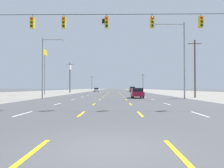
{
  "coord_description": "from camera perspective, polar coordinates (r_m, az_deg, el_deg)",
  "views": [
    {
      "loc": [
        0.25,
        -5.38,
        1.57
      ],
      "look_at": [
        -0.71,
        63.36,
        2.83
      ],
      "focal_mm": 33.27,
      "sensor_mm": 36.0,
      "label": 1
    }
  ],
  "objects": [
    {
      "name": "utility_pole_right_row_0",
      "position": [
        36.18,
        21.82,
        4.24
      ],
      "size": [
        2.2,
        0.26,
        9.32
      ],
      "color": "brown",
      "rests_on": "ground"
    },
    {
      "name": "sedan_far_right_near",
      "position": [
        68.11,
        6.37,
        -1.72
      ],
      "size": [
        1.8,
        4.5,
        1.46
      ],
      "color": "#235B2D",
      "rests_on": "ground"
    },
    {
      "name": "suv_far_right_mid",
      "position": [
        77.71,
        5.61,
        -1.44
      ],
      "size": [
        1.98,
        4.9,
        1.98
      ],
      "color": "red",
      "rests_on": "ground"
    },
    {
      "name": "hatchback_inner_right_nearest",
      "position": [
        31.98,
        6.93,
        -2.45
      ],
      "size": [
        1.72,
        3.9,
        1.54
      ],
      "color": "maroon",
      "rests_on": "ground"
    },
    {
      "name": "ground_plane",
      "position": [
        71.39,
        0.6,
        -2.31
      ],
      "size": [
        572.0,
        572.0,
        0.0
      ],
      "primitive_type": "plane",
      "color": "#4C4C4F"
    },
    {
      "name": "utility_pole_right_row_2",
      "position": [
        103.66,
        8.5,
        0.53
      ],
      "size": [
        2.2,
        0.26,
        8.44
      ],
      "color": "brown",
      "rests_on": "ground"
    },
    {
      "name": "lot_apron_right",
      "position": [
        75.48,
        19.75,
        -2.17
      ],
      "size": [
        28.0,
        440.0,
        0.01
      ],
      "primitive_type": "cube",
      "color": "gray",
      "rests_on": "ground"
    },
    {
      "name": "utility_pole_left_row_3",
      "position": [
        138.84,
        -5.56,
        0.36
      ],
      "size": [
        2.2,
        0.26,
        9.55
      ],
      "color": "brown",
      "rests_on": "ground"
    },
    {
      "name": "streetlight_left_row_0",
      "position": [
        31.42,
        -17.95,
        5.38
      ],
      "size": [
        3.47,
        0.26,
        8.76
      ],
      "color": "gray",
      "rests_on": "ground"
    },
    {
      "name": "streetlight_right_row_0",
      "position": [
        31.38,
        18.33,
        7.8
      ],
      "size": [
        5.15,
        0.26,
        10.91
      ],
      "color": "gray",
      "rests_on": "ground"
    },
    {
      "name": "pole_sign_left_row_2",
      "position": [
        68.21,
        -11.36,
        3.17
      ],
      "size": [
        0.24,
        2.04,
        8.78
      ],
      "color": "gray",
      "rests_on": "ground"
    },
    {
      "name": "hatchback_far_left_midfar",
      "position": [
        81.99,
        -4.27,
        -1.59
      ],
      "size": [
        1.72,
        3.9,
        1.54
      ],
      "color": "white",
      "rests_on": "ground"
    },
    {
      "name": "utility_pole_left_row_1",
      "position": [
        68.36,
        -11.54,
        1.93
      ],
      "size": [
        2.2,
        0.26,
        9.8
      ],
      "color": "brown",
      "rests_on": "ground"
    },
    {
      "name": "signal_span_wire",
      "position": [
        17.27,
        -0.14,
        10.87
      ],
      "size": [
        24.85,
        0.53,
        8.5
      ],
      "color": "brown",
      "rests_on": "ground"
    },
    {
      "name": "lane_markings",
      "position": [
        109.89,
        0.67,
        -1.86
      ],
      "size": [
        10.64,
        227.6,
        0.01
      ],
      "color": "white",
      "rests_on": "ground"
    },
    {
      "name": "lot_apron_left",
      "position": [
        75.64,
        -18.52,
        -2.18
      ],
      "size": [
        28.0,
        440.0,
        0.01
      ],
      "primitive_type": "cube",
      "color": "gray",
      "rests_on": "ground"
    },
    {
      "name": "pole_sign_left_row_1",
      "position": [
        50.58,
        -18.0,
        6.01
      ],
      "size": [
        0.24,
        2.4,
        10.34
      ],
      "color": "gray",
      "rests_on": "ground"
    }
  ]
}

